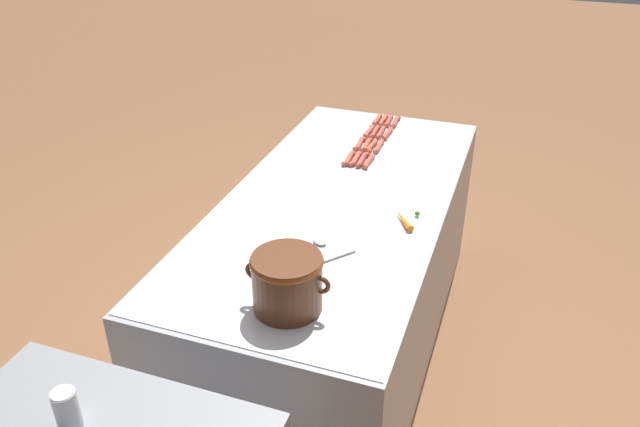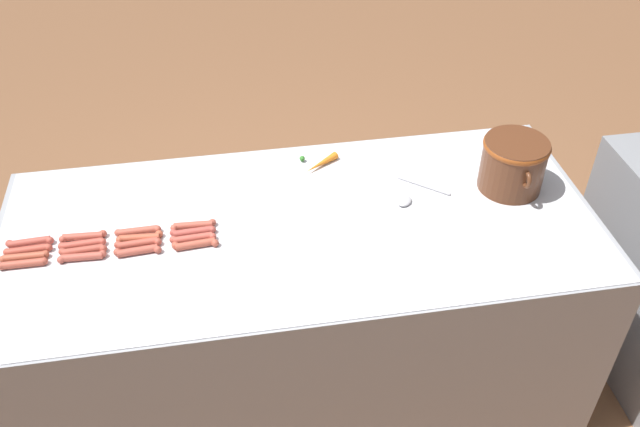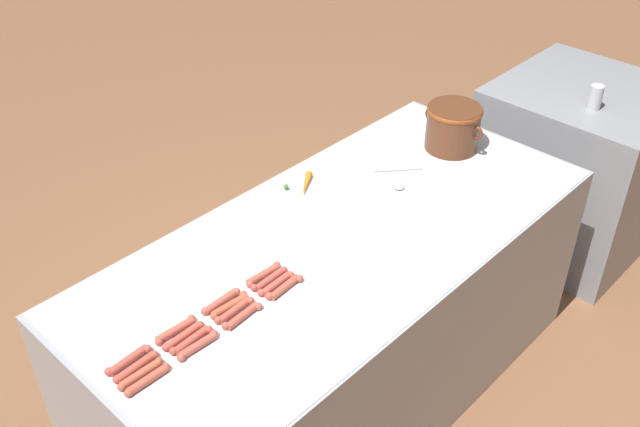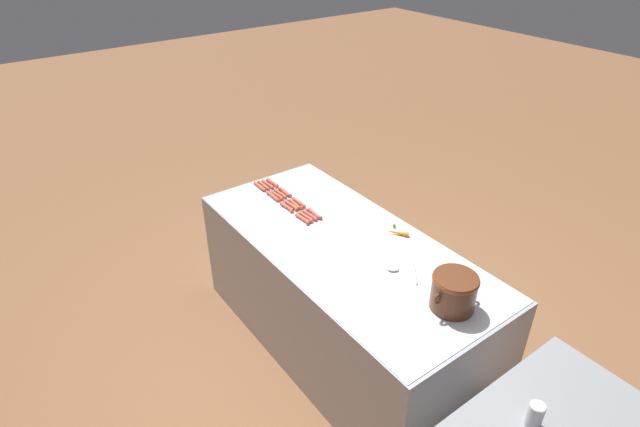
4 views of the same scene
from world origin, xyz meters
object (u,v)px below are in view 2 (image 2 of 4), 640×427
at_px(hot_dog_7, 193,231).
at_px(hot_dog_15, 195,244).
at_px(hot_dog_1, 83,236).
at_px(hot_dog_14, 138,251).
at_px(hot_dog_3, 193,225).
at_px(hot_dog_6, 140,237).
at_px(hot_dog_0, 30,242).
at_px(hot_dog_2, 138,231).
at_px(hot_dog_8, 24,257).
at_px(hot_dog_5, 82,244).
at_px(bean_pot, 513,162).
at_px(carrot, 320,163).
at_px(hot_dog_9, 83,250).
at_px(hot_dog_13, 82,257).
at_px(hot_dog_4, 28,250).
at_px(serving_spoon, 411,196).
at_px(hot_dog_10, 138,243).
at_px(hot_dog_11, 193,238).
at_px(hot_dog_12, 23,264).

bearing_deg(hot_dog_7, hot_dog_15, 4.85).
bearing_deg(hot_dog_1, hot_dog_14, 60.59).
distance_m(hot_dog_3, hot_dog_6, 0.19).
bearing_deg(hot_dog_6, hot_dog_14, -3.26).
xyz_separation_m(hot_dog_0, hot_dog_2, (0.00, 0.38, 0.00)).
relative_size(hot_dog_7, hot_dog_8, 1.00).
bearing_deg(hot_dog_5, hot_dog_1, -179.05).
relative_size(hot_dog_5, hot_dog_8, 1.00).
relative_size(hot_dog_14, bean_pot, 0.53).
bearing_deg(carrot, hot_dog_7, -57.29).
bearing_deg(hot_dog_3, hot_dog_9, -79.54).
bearing_deg(carrot, hot_dog_13, -65.74).
relative_size(hot_dog_6, bean_pot, 0.53).
xyz_separation_m(hot_dog_4, bean_pot, (-0.08, 1.80, 0.10)).
height_order(hot_dog_13, serving_spoon, hot_dog_13).
distance_m(hot_dog_9, hot_dog_14, 0.19).
xyz_separation_m(hot_dog_1, hot_dog_9, (0.07, 0.01, 0.00)).
bearing_deg(hot_dog_5, hot_dog_6, 91.01).
distance_m(hot_dog_10, hot_dog_13, 0.19).
height_order(hot_dog_11, serving_spoon, hot_dog_11).
height_order(hot_dog_0, hot_dog_8, same).
bearing_deg(hot_dog_13, hot_dog_1, -176.59).
bearing_deg(hot_dog_12, hot_dog_6, 100.76).
height_order(hot_dog_2, serving_spoon, hot_dog_2).
bearing_deg(bean_pot, hot_dog_15, -82.95).
relative_size(hot_dog_6, hot_dog_7, 1.00).
relative_size(hot_dog_12, carrot, 1.04).
relative_size(hot_dog_11, hot_dog_12, 1.00).
bearing_deg(hot_dog_2, hot_dog_9, -68.60).
distance_m(hot_dog_0, hot_dog_3, 0.57).
relative_size(hot_dog_4, hot_dog_7, 1.00).
bearing_deg(hot_dog_8, hot_dog_6, 95.70).
bearing_deg(hot_dog_4, hot_dog_15, 83.22).
bearing_deg(hot_dog_9, serving_spoon, 95.32).
relative_size(hot_dog_1, hot_dog_3, 1.00).
height_order(hot_dog_5, carrot, carrot).
bearing_deg(hot_dog_9, hot_dog_15, 84.94).
relative_size(hot_dog_1, serving_spoon, 0.72).
relative_size(hot_dog_6, hot_dog_14, 1.00).
relative_size(hot_dog_0, hot_dog_13, 1.00).
distance_m(hot_dog_7, hot_dog_11, 0.04).
height_order(hot_dog_6, hot_dog_9, same).
relative_size(hot_dog_1, bean_pot, 0.53).
distance_m(hot_dog_0, hot_dog_7, 0.57).
xyz_separation_m(hot_dog_3, hot_dog_6, (0.03, -0.19, 0.00)).
xyz_separation_m(hot_dog_6, hot_dog_9, (0.04, -0.19, 0.00)).
distance_m(hot_dog_13, hot_dog_15, 0.39).
distance_m(hot_dog_2, hot_dog_7, 0.20).
relative_size(hot_dog_10, hot_dog_12, 1.00).
relative_size(hot_dog_5, hot_dog_11, 1.00).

